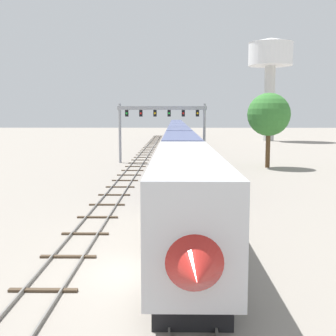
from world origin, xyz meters
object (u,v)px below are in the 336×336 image
object	(u,v)px
signal_gantry	(162,119)
passenger_train	(178,137)
water_tower	(270,59)
trackside_tree_left	(269,115)

from	to	relation	value
signal_gantry	passenger_train	bearing A→B (deg)	82.79
water_tower	trackside_tree_left	xyz separation A→B (m)	(-11.83, -56.39, -13.44)
passenger_train	signal_gantry	distance (m)	18.23
signal_gantry	water_tower	world-z (taller)	water_tower
signal_gantry	water_tower	xyz separation A→B (m)	(25.13, 51.04, 14.05)
water_tower	trackside_tree_left	world-z (taller)	water_tower
passenger_train	signal_gantry	world-z (taller)	signal_gantry
passenger_train	water_tower	distance (m)	43.95
signal_gantry	water_tower	bearing A→B (deg)	63.79
passenger_train	water_tower	xyz separation A→B (m)	(22.88, 33.26, 17.37)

